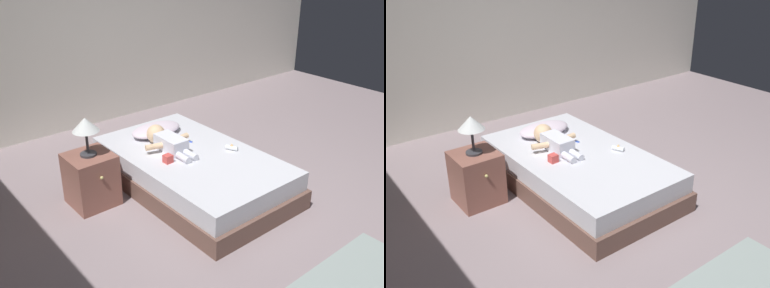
% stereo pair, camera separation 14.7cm
% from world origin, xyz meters
% --- Properties ---
extents(ground_plane, '(8.00, 8.00, 0.00)m').
position_xyz_m(ground_plane, '(0.00, 0.00, 0.00)').
color(ground_plane, gray).
extents(wall_behind_bed, '(8.00, 0.12, 2.62)m').
position_xyz_m(wall_behind_bed, '(0.00, 3.00, 1.31)').
color(wall_behind_bed, silver).
rests_on(wall_behind_bed, ground_plane).
extents(bed, '(1.14, 1.95, 0.36)m').
position_xyz_m(bed, '(-0.20, 0.86, 0.18)').
color(bed, brown).
rests_on(bed, ground_plane).
extents(pillow, '(0.55, 0.33, 0.11)m').
position_xyz_m(pillow, '(-0.19, 1.45, 0.41)').
color(pillow, silver).
rests_on(pillow, bed).
extents(baby, '(0.49, 0.66, 0.19)m').
position_xyz_m(baby, '(-0.31, 1.11, 0.44)').
color(baby, silver).
rests_on(baby, bed).
extents(toothbrush, '(0.09, 0.14, 0.02)m').
position_xyz_m(toothbrush, '(-0.08, 1.12, 0.37)').
color(toothbrush, blue).
rests_on(toothbrush, bed).
extents(nightstand, '(0.39, 0.42, 0.49)m').
position_xyz_m(nightstand, '(-1.08, 1.21, 0.24)').
color(nightstand, '#895447').
rests_on(nightstand, ground_plane).
extents(lamp, '(0.23, 0.23, 0.35)m').
position_xyz_m(lamp, '(-1.08, 1.21, 0.76)').
color(lamp, '#333338').
rests_on(lamp, nightstand).
extents(toy_block, '(0.08, 0.08, 0.07)m').
position_xyz_m(toy_block, '(-0.48, 0.86, 0.40)').
color(toy_block, '#D24641').
rests_on(toy_block, bed).
extents(baby_bottle, '(0.09, 0.13, 0.07)m').
position_xyz_m(baby_bottle, '(0.15, 0.68, 0.38)').
color(baby_bottle, white).
rests_on(baby_bottle, bed).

